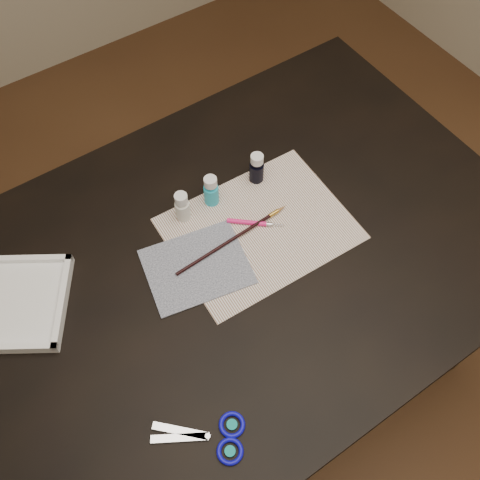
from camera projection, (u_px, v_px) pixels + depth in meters
ground at (240, 364)px, 1.83m from camera, size 3.50×3.50×0.02m
table at (240, 319)px, 1.50m from camera, size 1.30×0.90×0.75m
paper at (259, 228)px, 1.21m from camera, size 0.41×0.32×0.00m
canvas at (197, 267)px, 1.16m from camera, size 0.25×0.21×0.00m
paint_bottle_white at (182, 206)px, 1.20m from camera, size 0.03×0.03×0.08m
paint_bottle_cyan at (211, 190)px, 1.22m from camera, size 0.04×0.04×0.08m
paint_bottle_navy at (257, 168)px, 1.25m from camera, size 0.04×0.04×0.08m
paintbrush at (234, 238)px, 1.19m from camera, size 0.30×0.02×0.01m
craft_knife at (256, 223)px, 1.22m from camera, size 0.11×0.10×0.01m
scissors at (198, 440)px, 0.97m from camera, size 0.21×0.18×0.01m
palette_tray at (14, 302)px, 1.10m from camera, size 0.29×0.29×0.03m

